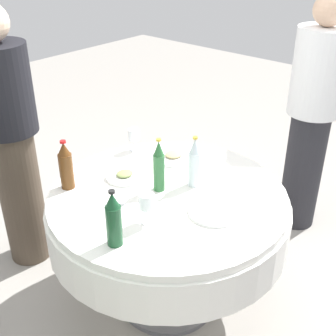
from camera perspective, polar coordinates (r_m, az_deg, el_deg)
ground_plane at (r=2.75m, az=0.00°, el=-16.41°), size 10.00×10.00×0.00m
dining_table at (r=2.37m, az=0.00°, el=-6.38°), size 1.26×1.26×0.74m
bottle_green_right at (r=2.25m, az=-1.13°, el=0.20°), size 0.06×0.06×0.29m
bottle_brown_south at (r=2.34m, az=-12.93°, el=0.23°), size 0.07×0.07×0.27m
bottle_clear_west at (r=2.30m, az=3.40°, el=0.62°), size 0.06×0.06×0.28m
bottle_dark_green_rear at (r=1.89m, az=-6.97°, el=-6.59°), size 0.07×0.07×0.27m
wine_glass_rear at (r=2.68m, az=-4.38°, el=4.19°), size 0.07×0.07×0.14m
wine_glass_far at (r=2.02m, az=-2.74°, el=-4.38°), size 0.07×0.07×0.15m
plate_near at (r=2.43m, az=-5.56°, el=-1.00°), size 0.21×0.21×0.04m
plate_east at (r=2.15m, az=5.91°, el=-5.59°), size 0.25×0.25×0.02m
plate_mid at (r=2.62m, az=0.73°, el=1.49°), size 0.24×0.24×0.04m
fork_south at (r=2.24m, az=-10.35°, el=-4.46°), size 0.14×0.14×0.00m
spoon_west at (r=2.44m, az=6.64°, el=-1.14°), size 0.17×0.09×0.00m
spoon_rear at (r=2.21m, az=-4.80°, el=-4.64°), size 0.15×0.13×0.00m
person_south at (r=2.76m, az=-19.46°, el=3.41°), size 0.34×0.34×1.61m
person_rear at (r=3.10m, az=17.95°, el=6.41°), size 0.34×0.34×1.61m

